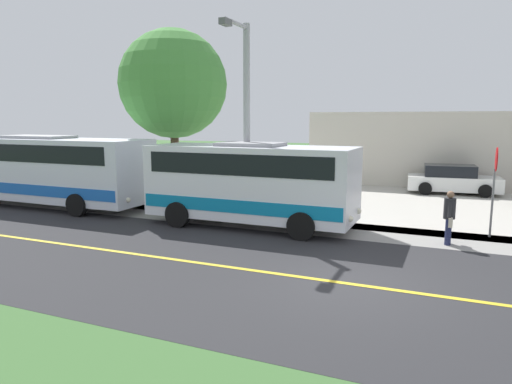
{
  "coord_description": "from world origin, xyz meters",
  "views": [
    {
      "loc": [
        10.26,
        2.06,
        3.76
      ],
      "look_at": [
        -3.5,
        -3.86,
        1.4
      ],
      "focal_mm": 32.72,
      "sensor_mm": 36.0,
      "label": 1
    }
  ],
  "objects_px": {
    "pedestrian_with_bags": "(449,216)",
    "parked_car_near": "(452,180)",
    "shuttle_bus_front": "(251,181)",
    "transit_bus_rear": "(39,167)",
    "commercial_building": "(497,147)",
    "tree_curbside": "(173,84)",
    "street_light_pole": "(245,115)",
    "stop_sign": "(495,176)"
  },
  "relations": [
    {
      "from": "parked_car_near",
      "to": "tree_curbside",
      "type": "relative_size",
      "value": 0.6
    },
    {
      "from": "shuttle_bus_front",
      "to": "transit_bus_rear",
      "type": "relative_size",
      "value": 0.7
    },
    {
      "from": "shuttle_bus_front",
      "to": "street_light_pole",
      "type": "xyz_separation_m",
      "value": [
        -0.35,
        -0.36,
        2.29
      ]
    },
    {
      "from": "shuttle_bus_front",
      "to": "transit_bus_rear",
      "type": "bearing_deg",
      "value": -90.35
    },
    {
      "from": "transit_bus_rear",
      "to": "parked_car_near",
      "type": "relative_size",
      "value": 2.34
    },
    {
      "from": "pedestrian_with_bags",
      "to": "commercial_building",
      "type": "bearing_deg",
      "value": 172.21
    },
    {
      "from": "stop_sign",
      "to": "commercial_building",
      "type": "bearing_deg",
      "value": 176.03
    },
    {
      "from": "shuttle_bus_front",
      "to": "parked_car_near",
      "type": "bearing_deg",
      "value": 148.84
    },
    {
      "from": "transit_bus_rear",
      "to": "pedestrian_with_bags",
      "type": "distance_m",
      "value": 16.61
    },
    {
      "from": "stop_sign",
      "to": "parked_car_near",
      "type": "xyz_separation_m",
      "value": [
        -9.1,
        -1.26,
        -1.28
      ]
    },
    {
      "from": "shuttle_bus_front",
      "to": "commercial_building",
      "type": "bearing_deg",
      "value": 152.53
    },
    {
      "from": "pedestrian_with_bags",
      "to": "tree_curbside",
      "type": "relative_size",
      "value": 0.21
    },
    {
      "from": "tree_curbside",
      "to": "pedestrian_with_bags",
      "type": "bearing_deg",
      "value": 76.3
    },
    {
      "from": "pedestrian_with_bags",
      "to": "stop_sign",
      "type": "distance_m",
      "value": 2.22
    },
    {
      "from": "parked_car_near",
      "to": "commercial_building",
      "type": "height_order",
      "value": "commercial_building"
    },
    {
      "from": "shuttle_bus_front",
      "to": "commercial_building",
      "type": "xyz_separation_m",
      "value": [
        -16.89,
        8.78,
        0.45
      ]
    },
    {
      "from": "stop_sign",
      "to": "tree_curbside",
      "type": "height_order",
      "value": "tree_curbside"
    },
    {
      "from": "commercial_building",
      "to": "shuttle_bus_front",
      "type": "bearing_deg",
      "value": -27.47
    },
    {
      "from": "pedestrian_with_bags",
      "to": "stop_sign",
      "type": "xyz_separation_m",
      "value": [
        -1.49,
        1.24,
        1.09
      ]
    },
    {
      "from": "tree_curbside",
      "to": "parked_car_near",
      "type": "bearing_deg",
      "value": 124.3
    },
    {
      "from": "shuttle_bus_front",
      "to": "pedestrian_with_bags",
      "type": "height_order",
      "value": "shuttle_bus_front"
    },
    {
      "from": "parked_car_near",
      "to": "shuttle_bus_front",
      "type": "bearing_deg",
      "value": -31.16
    },
    {
      "from": "shuttle_bus_front",
      "to": "transit_bus_rear",
      "type": "height_order",
      "value": "transit_bus_rear"
    },
    {
      "from": "pedestrian_with_bags",
      "to": "commercial_building",
      "type": "distance_m",
      "value": 16.99
    },
    {
      "from": "tree_curbside",
      "to": "shuttle_bus_front",
      "type": "bearing_deg",
      "value": 59.86
    },
    {
      "from": "shuttle_bus_front",
      "to": "commercial_building",
      "type": "distance_m",
      "value": 19.04
    },
    {
      "from": "pedestrian_with_bags",
      "to": "tree_curbside",
      "type": "xyz_separation_m",
      "value": [
        -2.79,
        -11.45,
        4.37
      ]
    },
    {
      "from": "tree_curbside",
      "to": "transit_bus_rear",
      "type": "bearing_deg",
      "value": -61.17
    },
    {
      "from": "shuttle_bus_front",
      "to": "tree_curbside",
      "type": "bearing_deg",
      "value": -120.14
    },
    {
      "from": "stop_sign",
      "to": "parked_car_near",
      "type": "distance_m",
      "value": 9.27
    },
    {
      "from": "shuttle_bus_front",
      "to": "parked_car_near",
      "type": "distance_m",
      "value": 12.52
    },
    {
      "from": "street_light_pole",
      "to": "commercial_building",
      "type": "height_order",
      "value": "street_light_pole"
    },
    {
      "from": "transit_bus_rear",
      "to": "tree_curbside",
      "type": "xyz_separation_m",
      "value": [
        -2.83,
        5.13,
        3.56
      ]
    },
    {
      "from": "transit_bus_rear",
      "to": "pedestrian_with_bags",
      "type": "xyz_separation_m",
      "value": [
        -0.03,
        16.59,
        -0.8
      ]
    },
    {
      "from": "tree_curbside",
      "to": "commercial_building",
      "type": "height_order",
      "value": "tree_curbside"
    },
    {
      "from": "street_light_pole",
      "to": "commercial_building",
      "type": "xyz_separation_m",
      "value": [
        -16.54,
        9.14,
        -1.84
      ]
    },
    {
      "from": "shuttle_bus_front",
      "to": "tree_curbside",
      "type": "xyz_separation_m",
      "value": [
        -2.89,
        -4.97,
        3.62
      ]
    },
    {
      "from": "commercial_building",
      "to": "street_light_pole",
      "type": "bearing_deg",
      "value": -28.94
    },
    {
      "from": "pedestrian_with_bags",
      "to": "parked_car_near",
      "type": "xyz_separation_m",
      "value": [
        -10.59,
        -0.02,
        -0.18
      ]
    },
    {
      "from": "stop_sign",
      "to": "pedestrian_with_bags",
      "type": "bearing_deg",
      "value": -39.66
    },
    {
      "from": "parked_car_near",
      "to": "street_light_pole",
      "type": "bearing_deg",
      "value": -33.43
    },
    {
      "from": "street_light_pole",
      "to": "parked_car_near",
      "type": "xyz_separation_m",
      "value": [
        -10.33,
        6.82,
        -3.22
      ]
    }
  ]
}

